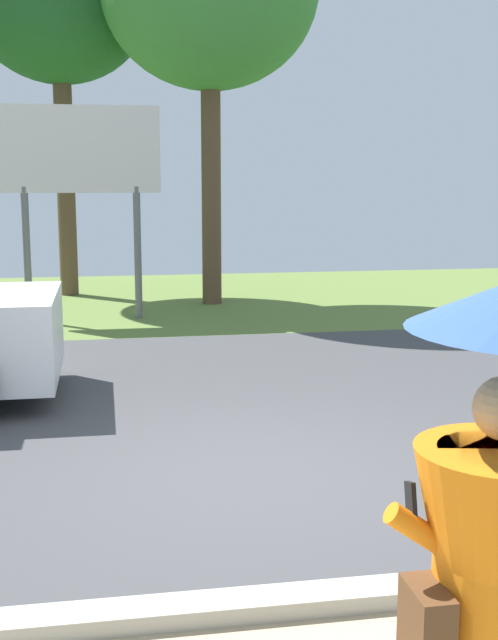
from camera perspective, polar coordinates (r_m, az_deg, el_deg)
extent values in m
cube|color=#424244|center=(8.53, -1.52, -6.51)|extent=(40.00, 8.00, 0.10)
cube|color=olive|center=(16.32, -5.66, 1.32)|extent=(40.00, 8.00, 0.10)
cube|color=#B2AD9E|center=(4.85, 5.84, -18.52)|extent=(40.00, 0.24, 0.10)
cylinder|color=orange|center=(2.94, 12.03, -14.25)|extent=(0.29, 0.08, 0.24)
cube|color=black|center=(2.92, 11.13, -12.36)|extent=(0.02, 0.11, 0.16)
cube|color=brown|center=(3.02, 12.15, -20.13)|extent=(0.12, 0.24, 0.30)
cylinder|color=slate|center=(14.02, -15.07, 4.37)|extent=(0.12, 0.12, 2.20)
cylinder|color=slate|center=(13.98, -7.69, 4.61)|extent=(0.12, 0.12, 2.20)
cube|color=silver|center=(13.92, -11.63, 11.48)|extent=(2.60, 0.10, 1.40)
cylinder|color=brown|center=(17.01, -12.54, 9.44)|extent=(0.36, 0.36, 4.61)
cylinder|color=brown|center=(15.47, -2.62, 9.30)|extent=(0.36, 0.36, 4.43)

